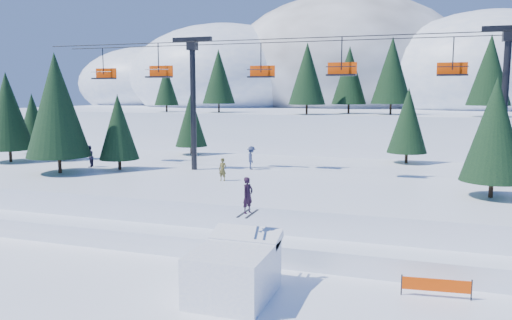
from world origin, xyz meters
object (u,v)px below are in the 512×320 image
(chairlift, at_px, (324,82))
(banner_far, at_px, (491,274))
(jump_kicker, at_px, (234,270))
(banner_near, at_px, (436,285))

(chairlift, distance_m, banner_far, 17.99)
(jump_kicker, xyz_separation_m, banner_near, (8.12, 2.51, -0.63))
(chairlift, bearing_deg, jump_kicker, -91.91)
(jump_kicker, height_order, chairlift, chairlift)
(jump_kicker, distance_m, banner_far, 11.47)
(jump_kicker, distance_m, banner_near, 8.52)
(jump_kicker, height_order, banner_far, jump_kicker)
(jump_kicker, height_order, banner_near, jump_kicker)
(banner_far, bearing_deg, banner_near, -137.92)
(jump_kicker, relative_size, banner_far, 1.79)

